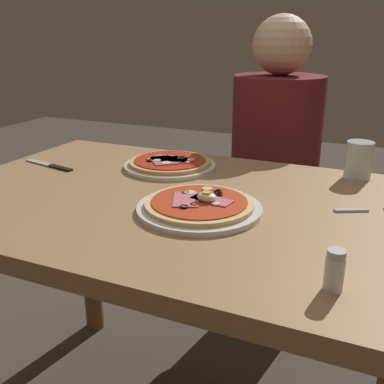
% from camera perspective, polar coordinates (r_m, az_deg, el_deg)
% --- Properties ---
extents(dining_table, '(1.20, 0.79, 0.75)m').
position_cam_1_polar(dining_table, '(1.12, -1.57, -6.49)').
color(dining_table, '#9E754C').
rests_on(dining_table, ground).
extents(pizza_foreground, '(0.28, 0.28, 0.05)m').
position_cam_1_polar(pizza_foreground, '(0.98, 0.95, -1.79)').
color(pizza_foreground, white).
rests_on(pizza_foreground, dining_table).
extents(pizza_across_left, '(0.26, 0.26, 0.03)m').
position_cam_1_polar(pizza_across_left, '(1.30, -2.81, 3.60)').
color(pizza_across_left, silver).
rests_on(pizza_across_left, dining_table).
extents(water_glass_near, '(0.07, 0.07, 0.10)m').
position_cam_1_polar(water_glass_near, '(1.27, 20.41, 3.51)').
color(water_glass_near, silver).
rests_on(water_glass_near, dining_table).
extents(fork, '(0.15, 0.08, 0.00)m').
position_cam_1_polar(fork, '(1.05, 21.04, -2.14)').
color(fork, silver).
rests_on(fork, dining_table).
extents(knife, '(0.19, 0.06, 0.01)m').
position_cam_1_polar(knife, '(1.37, -17.41, 3.22)').
color(knife, silver).
rests_on(knife, dining_table).
extents(salt_shaker, '(0.03, 0.03, 0.07)m').
position_cam_1_polar(salt_shaker, '(0.72, 17.68, -9.49)').
color(salt_shaker, white).
rests_on(salt_shaker, dining_table).
extents(diner_person, '(0.32, 0.32, 1.18)m').
position_cam_1_polar(diner_person, '(1.71, 10.24, 0.27)').
color(diner_person, black).
rests_on(diner_person, ground).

